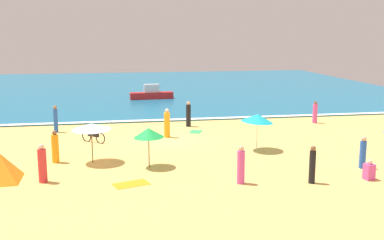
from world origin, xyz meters
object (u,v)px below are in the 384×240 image
(beach_umbrella_1, at_px, (149,133))
(beachgoer_4, at_px, (167,124))
(beach_umbrella_3, at_px, (91,127))
(beachgoer_8, at_px, (42,164))
(parked_bicycle, at_px, (93,136))
(beachgoer_3, at_px, (369,171))
(beachgoer_7, at_px, (55,148))
(beachgoer_6, at_px, (188,115))
(beachgoer_2, at_px, (363,153))
(beachgoer_1, at_px, (56,119))
(beach_umbrella_4, at_px, (257,118))
(beachgoer_10, at_px, (312,165))
(beachgoer_5, at_px, (241,166))
(beachgoer_9, at_px, (315,113))
(small_boat_0, at_px, (152,94))

(beach_umbrella_1, xyz_separation_m, beachgoer_4, (1.75, 6.66, -0.90))
(beach_umbrella_3, relative_size, beachgoer_8, 1.45)
(parked_bicycle, height_order, beachgoer_3, beachgoer_3)
(beachgoer_3, relative_size, beachgoer_7, 0.57)
(beachgoer_3, bearing_deg, beachgoer_8, 171.39)
(parked_bicycle, xyz_separation_m, beachgoer_6, (6.68, 3.96, 0.49))
(beachgoer_6, distance_m, beachgoer_8, 14.51)
(beachgoer_2, bearing_deg, beachgoer_3, -110.74)
(beachgoer_1, xyz_separation_m, beachgoer_3, (15.49, -13.47, -0.48))
(beachgoer_3, xyz_separation_m, beachgoer_4, (-8.16, 10.56, 0.46))
(beach_umbrella_4, bearing_deg, beachgoer_10, -84.54)
(beachgoer_4, xyz_separation_m, beachgoer_5, (2.11, -10.07, -0.06))
(beach_umbrella_1, distance_m, beachgoer_9, 16.47)
(beachgoer_1, relative_size, beachgoer_8, 1.03)
(beachgoer_4, height_order, small_boat_0, beachgoer_4)
(beachgoer_4, height_order, beachgoer_5, beachgoer_4)
(beach_umbrella_1, relative_size, beachgoer_6, 1.11)
(beach_umbrella_4, bearing_deg, beachgoer_8, -160.83)
(beachgoer_4, distance_m, beachgoer_10, 11.85)
(beach_umbrella_3, xyz_separation_m, small_boat_0, (5.21, 22.73, -1.35))
(beachgoer_6, bearing_deg, beachgoer_3, -65.92)
(beachgoer_3, height_order, beachgoer_7, beachgoer_7)
(beachgoer_10, distance_m, small_boat_0, 28.42)
(beachgoer_6, bearing_deg, beachgoer_5, -89.41)
(beachgoer_2, distance_m, beachgoer_9, 12.02)
(beachgoer_6, bearing_deg, beach_umbrella_1, -110.56)
(beachgoer_9, bearing_deg, beach_umbrella_3, -153.14)
(parked_bicycle, relative_size, beachgoer_10, 0.83)
(beach_umbrella_1, xyz_separation_m, small_boat_0, (2.34, 24.09, -1.19))
(beach_umbrella_1, relative_size, beachgoer_5, 1.17)
(beachgoer_7, bearing_deg, beachgoer_3, -20.83)
(beach_umbrella_4, distance_m, parked_bicycle, 10.21)
(beachgoer_4, height_order, beachgoer_8, beachgoer_4)
(beach_umbrella_1, height_order, beachgoer_5, beach_umbrella_1)
(beachgoer_8, relative_size, beachgoer_9, 1.07)
(beachgoer_7, xyz_separation_m, small_boat_0, (7.13, 22.40, -0.22))
(beachgoer_3, height_order, beachgoer_10, beachgoer_10)
(beach_umbrella_1, bearing_deg, parked_bicycle, 116.23)
(beachgoer_1, bearing_deg, beachgoer_3, -41.01)
(parked_bicycle, bearing_deg, beachgoer_2, -30.89)
(parked_bicycle, height_order, beachgoer_9, beachgoer_9)
(beachgoer_1, bearing_deg, beachgoer_9, 0.04)
(beachgoer_1, height_order, beachgoer_7, beachgoer_1)
(beachgoer_1, height_order, beachgoer_9, beachgoer_1)
(beachgoer_10, bearing_deg, small_boat_0, 99.57)
(small_boat_0, bearing_deg, beachgoer_4, -91.94)
(beach_umbrella_3, bearing_deg, beach_umbrella_1, -25.29)
(beachgoer_1, bearing_deg, parked_bicycle, -53.77)
(beach_umbrella_3, xyz_separation_m, beachgoer_4, (4.62, 5.30, -1.05))
(beachgoer_3, bearing_deg, beachgoer_1, 138.99)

